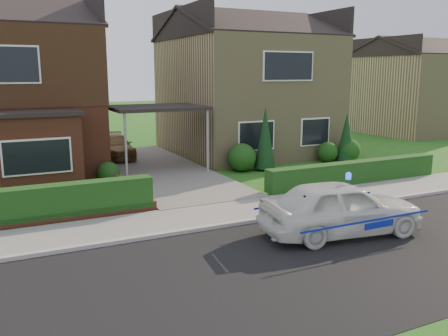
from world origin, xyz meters
TOP-DOWN VIEW (x-y plane):
  - ground at (0.00, 0.00)m, footprint 120.00×120.00m
  - road at (0.00, 0.00)m, footprint 60.00×6.00m
  - kerb at (0.00, 3.05)m, footprint 60.00×0.16m
  - sidewalk at (0.00, 4.10)m, footprint 60.00×2.00m
  - driveway at (0.00, 11.00)m, footprint 3.80×12.00m
  - house_right at (5.80, 13.99)m, footprint 7.50×8.06m
  - carport_link at (0.00, 10.95)m, footprint 3.80×3.00m
  - dwarf_wall at (-5.80, 5.30)m, footprint 7.70×0.25m
  - hedge_left at (-5.80, 5.45)m, footprint 7.50×0.55m
  - hedge_right at (5.80, 5.35)m, footprint 7.50×0.55m
  - shrub_left_mid at (-4.00, 9.30)m, footprint 1.32×1.32m
  - shrub_left_near at (-2.40, 9.60)m, footprint 0.84×0.84m
  - shrub_right_near at (3.20, 9.40)m, footprint 1.20×1.20m
  - shrub_right_mid at (7.80, 9.50)m, footprint 0.96×0.96m
  - shrub_right_far at (8.80, 9.20)m, footprint 1.08×1.08m
  - conifer_a at (4.20, 9.20)m, footprint 0.90×0.90m
  - conifer_b at (8.60, 9.20)m, footprint 0.90×0.90m
  - neighbour_right at (20.00, 16.00)m, footprint 6.50×7.00m
  - police_car at (1.70, 1.20)m, footprint 3.88×4.41m
  - driveway_car at (-1.00, 14.50)m, footprint 1.70×3.75m
  - potted_plant_c at (-2.50, 7.83)m, footprint 0.47×0.47m

SIDE VIEW (x-z plane):
  - ground at x=0.00m, z-range 0.00..0.00m
  - road at x=0.00m, z-range -0.01..0.01m
  - hedge_left at x=-5.80m, z-range -0.45..0.45m
  - hedge_right at x=5.80m, z-range -0.40..0.40m
  - sidewalk at x=0.00m, z-range 0.00..0.10m
  - kerb at x=0.00m, z-range 0.00..0.12m
  - driveway at x=0.00m, z-range 0.00..0.12m
  - dwarf_wall at x=-5.80m, z-range 0.00..0.36m
  - potted_plant_c at x=-2.50m, z-range 0.00..0.73m
  - shrub_left_near at x=-2.40m, z-range 0.00..0.84m
  - shrub_right_mid at x=7.80m, z-range 0.00..0.96m
  - shrub_right_far at x=8.80m, z-range 0.00..1.08m
  - shrub_right_near at x=3.20m, z-range 0.00..1.20m
  - driveway_car at x=-1.00m, z-range 0.12..1.19m
  - shrub_left_mid at x=-4.00m, z-range 0.00..1.32m
  - police_car at x=1.70m, z-range -0.08..1.52m
  - conifer_b at x=8.60m, z-range 0.00..2.20m
  - conifer_a at x=4.20m, z-range 0.00..2.60m
  - neighbour_right at x=20.00m, z-range 0.00..5.20m
  - carport_link at x=0.00m, z-range 1.27..4.04m
  - house_right at x=5.80m, z-range 0.04..7.29m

